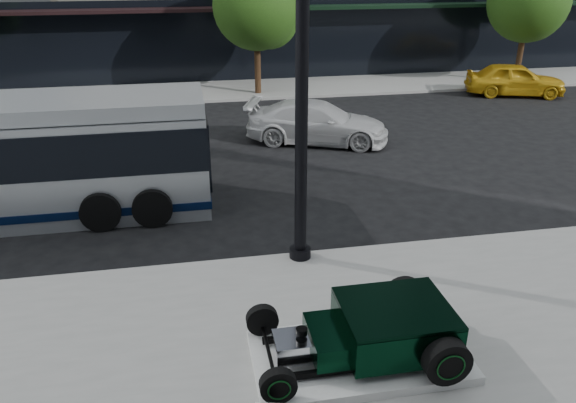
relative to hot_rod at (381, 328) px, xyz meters
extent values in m
plane|color=black|center=(-0.38, 5.64, -0.70)|extent=(120.00, 120.00, 0.00)
cube|color=gray|center=(-0.38, 19.64, -0.64)|extent=(70.00, 4.00, 0.12)
cube|color=black|center=(-10.38, 21.84, 1.30)|extent=(22.00, 0.50, 4.00)
cube|color=black|center=(12.62, 21.84, 1.30)|extent=(24.00, 0.50, 4.00)
cube|color=black|center=(-10.38, 21.24, 2.90)|extent=(22.00, 1.60, 0.15)
cube|color=black|center=(12.62, 21.24, 2.90)|extent=(24.00, 1.60, 0.15)
cylinder|color=black|center=(0.62, 18.64, 0.72)|extent=(0.28, 0.28, 2.60)
sphere|color=#15360E|center=(0.62, 18.64, 3.22)|extent=(3.80, 3.80, 3.80)
sphere|color=#15360E|center=(1.22, 18.94, 2.62)|extent=(2.60, 2.60, 2.60)
cylinder|color=black|center=(13.62, 18.64, 0.72)|extent=(0.28, 0.28, 2.60)
sphere|color=#15360E|center=(13.62, 18.64, 3.22)|extent=(3.80, 3.80, 3.80)
sphere|color=#15360E|center=(14.22, 18.94, 2.62)|extent=(2.60, 2.60, 2.60)
cube|color=silver|center=(-0.33, 0.00, -0.50)|extent=(3.40, 1.80, 0.15)
cube|color=black|center=(-0.33, -0.45, -0.33)|extent=(3.00, 0.08, 0.10)
cube|color=black|center=(-0.33, 0.45, -0.33)|extent=(3.00, 0.08, 0.10)
cube|color=black|center=(0.22, 0.00, 0.02)|extent=(1.70, 1.45, 0.62)
cube|color=black|center=(0.22, 0.00, 0.35)|extent=(1.70, 1.45, 0.06)
cube|color=black|center=(-0.88, 0.00, -0.10)|extent=(0.55, 1.05, 0.38)
cube|color=silver|center=(-1.43, 0.00, -0.15)|extent=(0.55, 0.55, 0.34)
cylinder|color=black|center=(-1.28, 0.00, 0.12)|extent=(0.18, 0.18, 0.10)
cylinder|color=black|center=(-1.78, 0.00, -0.27)|extent=(0.06, 1.55, 0.06)
cylinder|color=black|center=(0.72, -0.85, -0.07)|extent=(0.72, 0.24, 0.72)
cylinder|color=black|center=(0.72, -0.98, -0.07)|extent=(0.37, 0.02, 0.37)
torus|color=#0A3A14|center=(0.72, -0.99, -0.07)|extent=(0.44, 0.02, 0.44)
cylinder|color=black|center=(0.72, 0.85, -0.07)|extent=(0.72, 0.24, 0.72)
cylinder|color=black|center=(0.72, 0.98, -0.07)|extent=(0.37, 0.02, 0.37)
torus|color=#0A3A14|center=(0.72, 0.99, -0.07)|extent=(0.44, 0.02, 0.44)
cylinder|color=black|center=(-1.78, -0.78, -0.16)|extent=(0.54, 0.16, 0.54)
cylinder|color=black|center=(-1.78, -0.87, -0.16)|extent=(0.28, 0.02, 0.28)
torus|color=#0A3A14|center=(-1.78, -0.88, -0.16)|extent=(0.34, 0.02, 0.34)
cylinder|color=black|center=(-1.78, 0.78, -0.16)|extent=(0.54, 0.16, 0.54)
cylinder|color=black|center=(-1.78, 0.87, -0.16)|extent=(0.28, 0.02, 0.28)
torus|color=#0A3A14|center=(-1.78, 0.88, -0.16)|extent=(0.34, 0.02, 0.34)
cylinder|color=black|center=(-0.58, 3.44, 3.59)|extent=(0.25, 0.25, 8.33)
cylinder|color=black|center=(-0.58, 3.44, -0.47)|extent=(0.46, 0.46, 0.21)
cube|color=black|center=(-2.29, 7.08, 0.85)|extent=(0.06, 2.30, 1.70)
cylinder|color=black|center=(-4.92, 5.78, -0.22)|extent=(0.96, 0.28, 0.96)
cylinder|color=black|center=(-4.92, 8.38, -0.22)|extent=(0.96, 0.28, 0.96)
cylinder|color=black|center=(-3.72, 5.78, -0.22)|extent=(0.96, 0.28, 0.96)
cylinder|color=black|center=(-3.72, 8.38, -0.22)|extent=(0.96, 0.28, 0.96)
imported|color=silver|center=(1.69, 11.42, 0.01)|extent=(5.25, 3.53, 1.41)
imported|color=gold|center=(12.18, 16.45, 0.04)|extent=(4.64, 2.97, 1.47)
camera|label=1|loc=(-2.78, -6.83, 5.44)|focal=35.00mm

